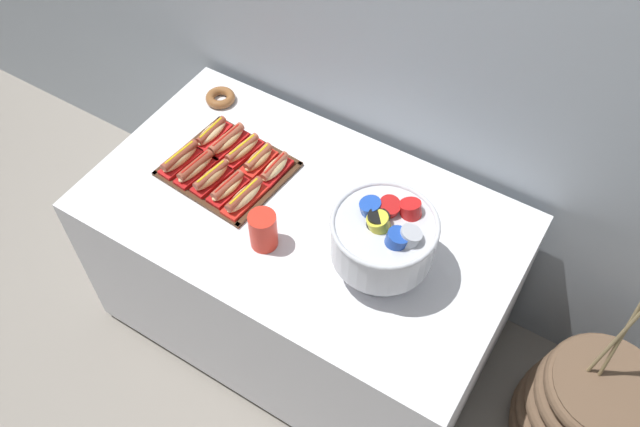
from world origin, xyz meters
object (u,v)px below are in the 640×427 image
(hot_dog_5, at_px, (212,133))
(hot_dog_0, at_px, (180,158))
(hot_dog_9, at_px, (275,169))
(donut, at_px, (220,98))
(hot_dog_7, at_px, (242,150))
(hot_dog_8, at_px, (258,159))
(floor_vase, at_px, (587,412))
(hot_dog_6, at_px, (227,141))
(hot_dog_2, at_px, (212,177))
(punch_bowl, at_px, (384,237))
(hot_dog_1, at_px, (196,168))
(buffet_table, at_px, (303,269))
(serving_tray, at_px, (228,169))
(hot_dog_4, at_px, (244,197))
(hot_dog_3, at_px, (228,188))
(cup_stack, at_px, (263,230))

(hot_dog_5, bearing_deg, hot_dog_0, -94.71)
(hot_dog_9, height_order, donut, hot_dog_9)
(hot_dog_7, xyz_separation_m, hot_dog_8, (0.07, -0.01, -0.00))
(floor_vase, height_order, hot_dog_6, floor_vase)
(hot_dog_0, bearing_deg, donut, 104.10)
(hot_dog_2, bearing_deg, punch_bowl, 0.05)
(hot_dog_1, relative_size, hot_dog_2, 1.07)
(buffet_table, relative_size, hot_dog_6, 8.13)
(buffet_table, xyz_separation_m, hot_dog_1, (-0.40, -0.06, 0.40))
(serving_tray, relative_size, hot_dog_4, 2.33)
(hot_dog_3, xyz_separation_m, cup_stack, (0.23, -0.11, 0.04))
(hot_dog_7, bearing_deg, hot_dog_2, -94.71)
(punch_bowl, bearing_deg, floor_vase, 12.90)
(floor_vase, relative_size, cup_stack, 7.33)
(hot_dog_1, relative_size, hot_dog_7, 1.01)
(hot_dog_7, bearing_deg, floor_vase, 0.70)
(hot_dog_3, relative_size, hot_dog_7, 0.92)
(hot_dog_6, bearing_deg, hot_dog_4, -40.97)
(hot_dog_4, xyz_separation_m, punch_bowl, (0.52, 0.01, 0.13))
(hot_dog_0, relative_size, hot_dog_3, 1.08)
(hot_dog_0, xyz_separation_m, donut, (-0.09, 0.35, -0.02))
(hot_dog_5, bearing_deg, serving_tray, -33.53)
(hot_dog_2, xyz_separation_m, hot_dog_9, (0.16, 0.15, -0.00))
(hot_dog_8, distance_m, cup_stack, 0.35)
(hot_dog_3, bearing_deg, donut, 130.28)
(hot_dog_1, xyz_separation_m, donut, (-0.16, 0.36, -0.02))
(buffet_table, bearing_deg, donut, 152.29)
(hot_dog_4, relative_size, cup_stack, 1.34)
(serving_tray, bearing_deg, hot_dog_8, 43.01)
(hot_dog_6, distance_m, punch_bowl, 0.76)
(hot_dog_0, distance_m, hot_dog_7, 0.22)
(buffet_table, relative_size, hot_dog_3, 8.90)
(hot_dog_1, bearing_deg, cup_stack, -17.72)
(hot_dog_7, distance_m, hot_dog_8, 0.08)
(hot_dog_2, bearing_deg, cup_stack, -20.73)
(buffet_table, height_order, hot_dog_1, hot_dog_1)
(hot_dog_0, distance_m, punch_bowl, 0.83)
(hot_dog_5, height_order, cup_stack, cup_stack)
(floor_vase, bearing_deg, hot_dog_0, -173.99)
(hot_dog_1, bearing_deg, hot_dog_5, 109.73)
(hot_dog_8, bearing_deg, hot_dog_2, -119.16)
(hot_dog_1, bearing_deg, hot_dog_7, 60.84)
(hot_dog_0, height_order, hot_dog_5, hot_dog_0)
(hot_dog_5, bearing_deg, hot_dog_3, -40.97)
(hot_dog_8, height_order, donut, hot_dog_8)
(hot_dog_1, xyz_separation_m, hot_dog_8, (0.16, 0.15, -0.00))
(hot_dog_2, relative_size, cup_stack, 1.23)
(hot_dog_0, height_order, hot_dog_4, hot_dog_0)
(buffet_table, distance_m, hot_dog_7, 0.52)
(buffet_table, xyz_separation_m, hot_dog_8, (-0.24, 0.09, 0.40))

